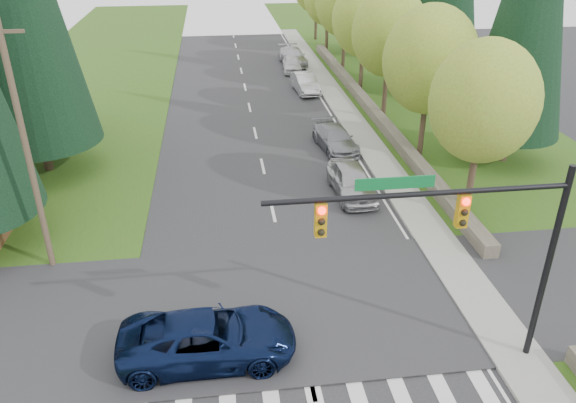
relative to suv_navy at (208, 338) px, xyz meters
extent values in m
cube|color=#2F5416|center=(16.13, 14.25, -0.76)|extent=(14.00, 110.00, 0.06)
cube|color=#2F5416|center=(-9.87, 14.25, -0.76)|extent=(14.00, 110.00, 0.06)
cube|color=#28282B|center=(3.13, 2.25, -0.79)|extent=(120.00, 8.00, 0.10)
cube|color=gray|center=(10.03, 16.25, -0.73)|extent=(1.80, 80.00, 0.13)
cube|color=gray|center=(9.18, 16.25, -0.73)|extent=(0.20, 80.00, 0.13)
cube|color=#4C4438|center=(11.73, 24.25, -0.44)|extent=(0.70, 40.00, 0.70)
cylinder|color=black|center=(10.33, -1.25, 2.61)|extent=(0.20, 0.20, 6.80)
cylinder|color=black|center=(6.03, -1.25, 5.41)|extent=(8.60, 0.16, 0.16)
cube|color=#0C662D|center=(5.33, -1.20, 5.76)|extent=(2.20, 0.04, 0.35)
cube|color=#BF8C0C|center=(7.33, -1.25, 4.81)|extent=(0.32, 0.24, 1.00)
sphere|color=#FF0C05|center=(7.33, -1.39, 5.16)|extent=(0.22, 0.22, 0.22)
cube|color=#BF8C0C|center=(3.33, -1.25, 4.81)|extent=(0.32, 0.24, 1.00)
sphere|color=#FF0C05|center=(3.33, -1.39, 5.16)|extent=(0.22, 0.22, 0.22)
cylinder|color=#473828|center=(-6.37, 6.25, 4.21)|extent=(0.24, 0.24, 10.00)
cylinder|color=#38281C|center=(12.33, 8.25, 1.59)|extent=(0.32, 0.32, 4.76)
ellipsoid|color=olive|center=(12.33, 8.25, 4.82)|extent=(4.80, 4.80, 5.52)
cylinder|color=#38281C|center=(12.43, 15.25, 1.67)|extent=(0.32, 0.32, 4.93)
ellipsoid|color=olive|center=(12.43, 15.25, 5.02)|extent=(5.20, 5.20, 5.98)
cylinder|color=#38281C|center=(12.23, 22.25, 1.73)|extent=(0.32, 0.32, 5.04)
ellipsoid|color=olive|center=(12.23, 22.25, 5.15)|extent=(5.00, 5.00, 5.75)
cylinder|color=#38281C|center=(12.33, 29.25, 1.62)|extent=(0.32, 0.32, 4.82)
ellipsoid|color=olive|center=(12.33, 29.25, 4.89)|extent=(5.00, 5.00, 5.75)
cylinder|color=#38281C|center=(12.43, 36.25, 1.79)|extent=(0.32, 0.32, 5.15)
ellipsoid|color=olive|center=(12.43, 36.25, 5.28)|extent=(5.40, 5.40, 6.21)
cylinder|color=#38281C|center=(12.23, 43.25, 1.56)|extent=(0.32, 0.32, 4.70)
cylinder|color=#38281C|center=(12.33, 50.25, 1.70)|extent=(0.32, 0.32, 4.98)
cylinder|color=#38281C|center=(-8.87, 16.25, 0.21)|extent=(0.50, 0.50, 2.00)
cylinder|color=#38281C|center=(-10.87, 22.25, 0.21)|extent=(0.50, 0.50, 2.00)
cylinder|color=#38281C|center=(17.13, 14.25, 0.21)|extent=(0.50, 0.50, 2.00)
cylinder|color=#38281C|center=(18.13, 28.25, 0.21)|extent=(0.50, 0.50, 2.00)
cylinder|color=#38281C|center=(17.13, 42.25, 0.21)|extent=(0.50, 0.50, 2.00)
imported|color=#0A1536|center=(0.00, 0.00, 0.00)|extent=(5.70, 2.65, 1.58)
imported|color=#ADADB2|center=(7.33, 11.01, 0.00)|extent=(2.03, 4.72, 1.59)
imported|color=gray|center=(7.77, 17.32, -0.11)|extent=(2.49, 4.92, 1.37)
imported|color=#B3B3B8|center=(7.88, 29.67, -0.04)|extent=(1.95, 4.66, 1.50)
imported|color=silver|center=(7.72, 36.33, -0.10)|extent=(1.93, 4.16, 1.38)
imported|color=#B4B4B9|center=(8.17, 39.03, -0.03)|extent=(2.45, 5.37, 1.53)
camera|label=1|loc=(0.75, -14.21, 12.18)|focal=35.00mm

